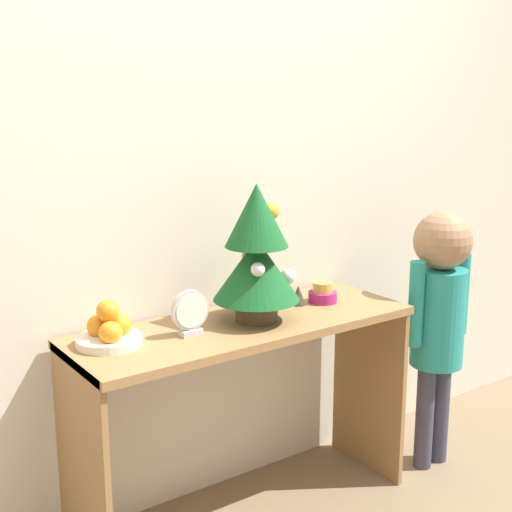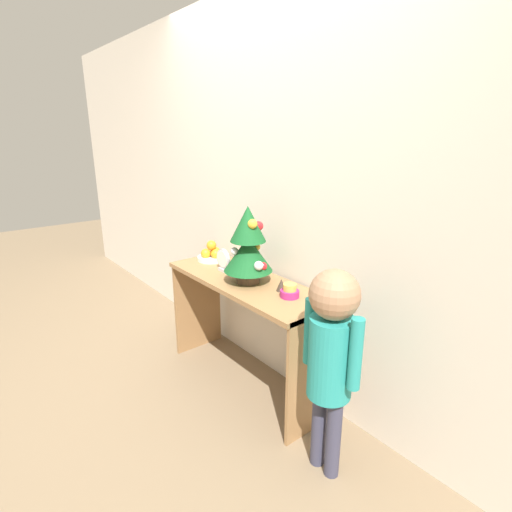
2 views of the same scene
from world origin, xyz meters
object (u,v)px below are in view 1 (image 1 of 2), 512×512
object	(u,v)px
figurine	(298,295)
child_figure	(439,304)
fruit_bowl	(109,331)
mini_tree	(257,253)
desk_clock	(190,313)
singing_bowl	(323,294)

from	to	relation	value
figurine	child_figure	bearing A→B (deg)	-19.46
child_figure	fruit_bowl	bearing A→B (deg)	171.21
mini_tree	child_figure	world-z (taller)	mini_tree
child_figure	desk_clock	bearing A→B (deg)	172.99
desk_clock	figurine	world-z (taller)	desk_clock
mini_tree	child_figure	distance (m)	0.86
child_figure	figurine	bearing A→B (deg)	160.54
figurine	mini_tree	bearing A→B (deg)	-165.04
fruit_bowl	figurine	distance (m)	0.75
fruit_bowl	desk_clock	world-z (taller)	desk_clock
singing_bowl	child_figure	world-z (taller)	child_figure
figurine	child_figure	size ratio (longest dim) A/B	0.07
mini_tree	figurine	distance (m)	0.32
figurine	child_figure	distance (m)	0.60
figurine	fruit_bowl	bearing A→B (deg)	179.59
desk_clock	figurine	size ratio (longest dim) A/B	2.09
singing_bowl	child_figure	size ratio (longest dim) A/B	0.10
desk_clock	figurine	bearing A→B (deg)	7.63
singing_bowl	figurine	world-z (taller)	singing_bowl
mini_tree	child_figure	size ratio (longest dim) A/B	0.45
singing_bowl	figurine	bearing A→B (deg)	165.71
fruit_bowl	child_figure	xyz separation A→B (m)	(1.32, -0.20, -0.09)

